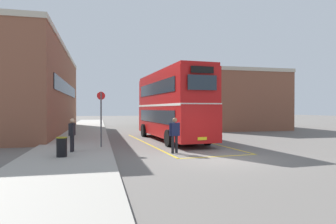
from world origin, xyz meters
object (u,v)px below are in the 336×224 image
double_decker_bus (171,104)px  bus_stop_sign (101,114)px  pedestrian_waiting_near (72,133)px  pedestrian_boarding (175,132)px  single_deck_bus (161,113)px  litter_bin (62,147)px

double_decker_bus → bus_stop_sign: (-4.81, -3.62, -0.59)m
double_decker_bus → pedestrian_waiting_near: 8.16m
bus_stop_sign → double_decker_bus: bearing=37.0°
pedestrian_boarding → single_deck_bus: bearing=79.8°
double_decker_bus → litter_bin: (-6.48, -6.58, -1.94)m
single_deck_bus → pedestrian_boarding: single_deck_bus is taller
bus_stop_sign → pedestrian_boarding: bearing=-31.6°
bus_stop_sign → pedestrian_waiting_near: bearing=-132.4°
pedestrian_waiting_near → litter_bin: 1.56m
double_decker_bus → single_deck_bus: (2.78, 16.69, -0.87)m
single_deck_bus → double_decker_bus: bearing=-99.5°
single_deck_bus → pedestrian_boarding: bearing=-100.2°
litter_bin → bus_stop_sign: bearing=60.5°
double_decker_bus → pedestrian_boarding: (-1.26, -5.80, -1.48)m
litter_bin → pedestrian_boarding: bearing=8.4°
pedestrian_waiting_near → pedestrian_boarding: bearing=-7.8°
pedestrian_waiting_near → litter_bin: pedestrian_waiting_near is taller
double_decker_bus → pedestrian_boarding: size_ratio=5.99×
pedestrian_waiting_near → double_decker_bus: bearing=39.7°
double_decker_bus → pedestrian_waiting_near: double_decker_bus is taller
single_deck_bus → pedestrian_waiting_near: (-8.96, -21.82, -0.58)m
pedestrian_boarding → bus_stop_sign: size_ratio=0.59×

